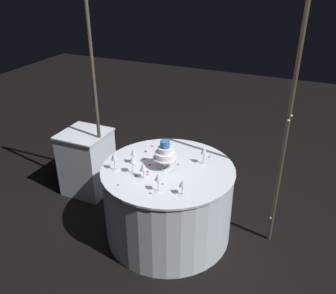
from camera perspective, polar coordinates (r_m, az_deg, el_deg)
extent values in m
plane|color=black|center=(3.77, 0.00, -13.28)|extent=(12.00, 12.00, 0.00)
cylinder|color=#473D2D|center=(3.82, -11.35, 7.65)|extent=(0.04, 0.04, 2.40)
cylinder|color=#473D2D|center=(3.20, 18.21, 2.81)|extent=(0.04, 0.04, 2.40)
sphere|color=#F9EAB2|center=(3.66, 15.85, -10.68)|extent=(0.02, 0.02, 0.02)
sphere|color=#F9EAB2|center=(4.18, -10.30, -3.50)|extent=(0.02, 0.02, 0.02)
sphere|color=#F9EAB2|center=(3.16, 18.42, 3.98)|extent=(0.02, 0.02, 0.02)
sphere|color=#F9EAB2|center=(4.13, -10.31, -2.52)|extent=(0.02, 0.02, 0.02)
sphere|color=#F9EAB2|center=(3.63, 16.20, -9.12)|extent=(0.02, 0.02, 0.02)
sphere|color=#F9EAB2|center=(4.19, -10.21, -3.74)|extent=(0.02, 0.02, 0.02)
sphere|color=#F9EAB2|center=(3.08, 19.17, 8.56)|extent=(0.02, 0.02, 0.02)
sphere|color=#F9EAB2|center=(3.89, -11.38, 5.69)|extent=(0.02, 0.02, 0.02)
sphere|color=#F9EAB2|center=(3.15, 18.79, 4.69)|extent=(0.02, 0.02, 0.02)
cylinder|color=silver|center=(3.54, 0.00, -8.76)|extent=(1.21, 1.21, 0.74)
cylinder|color=silver|center=(3.34, 0.00, -3.51)|extent=(1.24, 1.24, 0.02)
cube|color=silver|center=(4.31, -12.58, -2.43)|extent=(0.49, 0.49, 0.73)
cube|color=silver|center=(4.14, -13.10, 2.06)|extent=(0.51, 0.51, 0.02)
cylinder|color=silver|center=(3.34, -0.43, -3.16)|extent=(0.11, 0.11, 0.01)
cylinder|color=silver|center=(3.32, -0.43, -2.43)|extent=(0.02, 0.02, 0.09)
cylinder|color=silver|center=(3.29, -0.44, -1.67)|extent=(0.22, 0.22, 0.01)
cylinder|color=white|center=(3.28, -0.44, -1.19)|extent=(0.18, 0.18, 0.05)
cylinder|color=white|center=(3.25, -0.44, -0.40)|extent=(0.13, 0.13, 0.05)
cylinder|color=#2D6BB7|center=(3.23, -0.45, 0.48)|extent=(0.09, 0.09, 0.06)
cylinder|color=silver|center=(3.42, 5.60, -2.60)|extent=(0.06, 0.06, 0.00)
cylinder|color=silver|center=(3.39, 5.64, -1.81)|extent=(0.01, 0.01, 0.10)
cone|color=silver|center=(3.35, 5.71, -0.53)|extent=(0.06, 0.06, 0.07)
cylinder|color=silver|center=(2.98, 2.26, -7.47)|extent=(0.06, 0.06, 0.00)
cylinder|color=silver|center=(2.95, 2.28, -6.79)|extent=(0.01, 0.01, 0.08)
cone|color=silver|center=(2.92, 2.30, -5.69)|extent=(0.06, 0.06, 0.05)
cylinder|color=silver|center=(3.01, -1.52, -6.97)|extent=(0.06, 0.06, 0.00)
cylinder|color=silver|center=(2.98, -1.54, -6.08)|extent=(0.01, 0.01, 0.11)
cone|color=silver|center=(2.94, -1.56, -4.76)|extent=(0.06, 0.06, 0.05)
cylinder|color=silver|center=(3.34, -8.31, -3.56)|extent=(0.06, 0.06, 0.00)
cylinder|color=silver|center=(3.31, -8.38, -2.76)|extent=(0.01, 0.01, 0.10)
cone|color=silver|center=(3.27, -8.48, -1.40)|extent=(0.05, 0.05, 0.07)
cylinder|color=silver|center=(3.19, -3.82, -4.88)|extent=(0.06, 0.06, 0.00)
cylinder|color=silver|center=(3.17, -3.84, -4.27)|extent=(0.01, 0.01, 0.08)
cone|color=silver|center=(3.13, -3.89, -3.10)|extent=(0.07, 0.07, 0.07)
cylinder|color=silver|center=(3.42, -5.33, -2.58)|extent=(0.06, 0.06, 0.00)
cylinder|color=silver|center=(3.39, -5.36, -1.88)|extent=(0.01, 0.01, 0.09)
cone|color=silver|center=(3.36, -5.42, -0.74)|extent=(0.06, 0.06, 0.06)
cylinder|color=silver|center=(3.27, -5.47, -4.10)|extent=(0.06, 0.06, 0.00)
cylinder|color=silver|center=(3.24, -5.51, -3.25)|extent=(0.01, 0.01, 0.11)
cone|color=silver|center=(3.20, -5.58, -1.94)|extent=(0.07, 0.07, 0.06)
ellipsoid|color=#E02D47|center=(3.35, -3.60, -3.15)|extent=(0.04, 0.03, 0.00)
ellipsoid|color=#E02D47|center=(3.53, 6.50, -1.57)|extent=(0.03, 0.03, 0.00)
ellipsoid|color=#E02D47|center=(3.51, -1.77, -1.63)|extent=(0.03, 0.03, 0.00)
ellipsoid|color=#E02D47|center=(3.62, -3.53, -0.68)|extent=(0.05, 0.05, 0.00)
ellipsoid|color=#E02D47|center=(3.28, -3.28, -3.88)|extent=(0.04, 0.03, 0.00)
ellipsoid|color=#E02D47|center=(3.57, -1.05, -1.08)|extent=(0.03, 0.03, 0.00)
ellipsoid|color=#E02D47|center=(3.39, -2.79, -2.77)|extent=(0.03, 0.02, 0.00)
ellipsoid|color=#E02D47|center=(3.59, -0.58, -0.89)|extent=(0.04, 0.04, 0.00)
ellipsoid|color=#E02D47|center=(3.12, -7.87, -5.95)|extent=(0.03, 0.03, 0.00)
ellipsoid|color=#E02D47|center=(3.23, -5.04, -4.52)|extent=(0.02, 0.03, 0.00)
ellipsoid|color=#E02D47|center=(3.10, -0.87, -5.83)|extent=(0.02, 0.02, 0.00)
ellipsoid|color=#E02D47|center=(3.24, -3.25, -4.34)|extent=(0.03, 0.03, 0.00)
ellipsoid|color=#E02D47|center=(3.49, -3.82, -1.84)|extent=(0.04, 0.04, 0.00)
ellipsoid|color=#E02D47|center=(3.72, -2.47, 0.14)|extent=(0.05, 0.05, 0.00)
ellipsoid|color=#E02D47|center=(3.39, 1.60, -2.72)|extent=(0.03, 0.03, 0.00)
ellipsoid|color=#E02D47|center=(2.99, -2.82, -7.26)|extent=(0.03, 0.03, 0.00)
ellipsoid|color=#E02D47|center=(3.38, -2.96, -2.85)|extent=(0.04, 0.04, 0.00)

